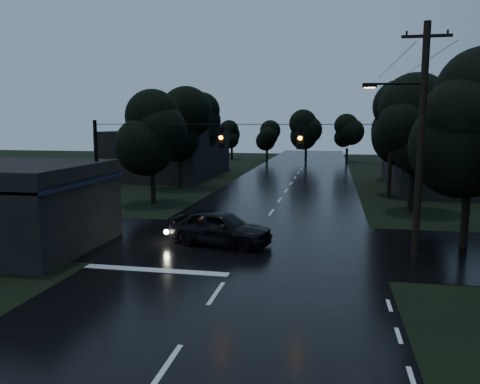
% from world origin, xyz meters
% --- Properties ---
extents(ground, '(160.00, 160.00, 0.00)m').
position_xyz_m(ground, '(0.00, 0.00, 0.00)').
color(ground, black).
rests_on(ground, ground).
extents(main_road, '(12.00, 120.00, 0.02)m').
position_xyz_m(main_road, '(0.00, 30.00, 0.00)').
color(main_road, black).
rests_on(main_road, ground).
extents(cross_street, '(60.00, 9.00, 0.02)m').
position_xyz_m(cross_street, '(0.00, 12.00, 0.00)').
color(cross_street, black).
rests_on(cross_street, ground).
extents(building_far_right, '(10.00, 14.00, 4.40)m').
position_xyz_m(building_far_right, '(14.00, 34.00, 2.20)').
color(building_far_right, black).
rests_on(building_far_right, ground).
extents(building_far_left, '(10.00, 16.00, 5.00)m').
position_xyz_m(building_far_left, '(-14.00, 40.00, 2.50)').
color(building_far_left, black).
rests_on(building_far_left, ground).
extents(utility_pole_main, '(3.50, 0.30, 10.00)m').
position_xyz_m(utility_pole_main, '(7.41, 11.00, 5.26)').
color(utility_pole_main, black).
rests_on(utility_pole_main, ground).
extents(utility_pole_far, '(2.00, 0.30, 7.50)m').
position_xyz_m(utility_pole_far, '(8.30, 28.00, 3.88)').
color(utility_pole_far, black).
rests_on(utility_pole_far, ground).
extents(anchor_pole_left, '(0.18, 0.18, 6.00)m').
position_xyz_m(anchor_pole_left, '(-7.50, 11.00, 3.00)').
color(anchor_pole_left, black).
rests_on(anchor_pole_left, ground).
extents(span_signals, '(15.00, 0.37, 1.12)m').
position_xyz_m(span_signals, '(0.56, 10.99, 5.24)').
color(span_signals, black).
rests_on(span_signals, ground).
extents(tree_corner_near, '(4.48, 4.48, 9.44)m').
position_xyz_m(tree_corner_near, '(10.00, 13.00, 5.99)').
color(tree_corner_near, black).
rests_on(tree_corner_near, ground).
extents(tree_left_a, '(3.92, 3.92, 8.26)m').
position_xyz_m(tree_left_a, '(-9.00, 22.00, 5.24)').
color(tree_left_a, black).
rests_on(tree_left_a, ground).
extents(tree_left_b, '(4.20, 4.20, 8.85)m').
position_xyz_m(tree_left_b, '(-9.60, 30.00, 5.62)').
color(tree_left_b, black).
rests_on(tree_left_b, ground).
extents(tree_left_c, '(4.48, 4.48, 9.44)m').
position_xyz_m(tree_left_c, '(-10.20, 40.00, 5.99)').
color(tree_left_c, black).
rests_on(tree_left_c, ground).
extents(tree_right_a, '(4.20, 4.20, 8.85)m').
position_xyz_m(tree_right_a, '(9.00, 22.00, 5.62)').
color(tree_right_a, black).
rests_on(tree_right_a, ground).
extents(tree_right_b, '(4.48, 4.48, 9.44)m').
position_xyz_m(tree_right_b, '(9.60, 30.00, 5.99)').
color(tree_right_b, black).
rests_on(tree_right_b, ground).
extents(tree_right_c, '(4.76, 4.76, 10.03)m').
position_xyz_m(tree_right_c, '(10.20, 40.00, 6.37)').
color(tree_right_c, black).
rests_on(tree_right_c, ground).
extents(car, '(5.36, 3.03, 1.72)m').
position_xyz_m(car, '(-1.40, 11.44, 0.86)').
color(car, black).
rests_on(car, ground).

